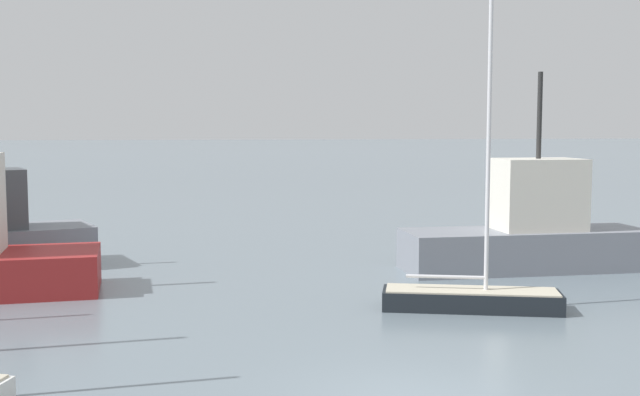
% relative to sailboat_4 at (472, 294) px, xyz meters
% --- Properties ---
extents(sailboat_4, '(4.63, 2.42, 8.32)m').
position_rel_sailboat_4_xyz_m(sailboat_4, '(0.00, 0.00, 0.00)').
color(sailboat_4, black).
rests_on(sailboat_4, ground_plane).
extents(fishing_boat_1, '(7.99, 2.55, 6.42)m').
position_rel_sailboat_4_xyz_m(fishing_boat_1, '(3.85, 5.06, 0.84)').
color(fishing_boat_1, gray).
rests_on(fishing_boat_1, ground_plane).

